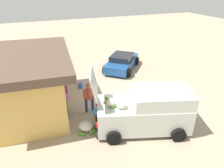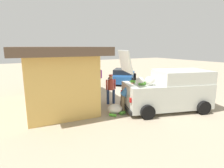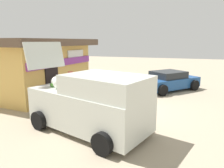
{
  "view_description": "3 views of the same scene",
  "coord_description": "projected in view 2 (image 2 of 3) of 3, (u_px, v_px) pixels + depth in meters",
  "views": [
    {
      "loc": [
        -9.38,
        4.63,
        6.25
      ],
      "look_at": [
        0.05,
        0.9,
        1.12
      ],
      "focal_mm": 32.37,
      "sensor_mm": 36.0,
      "label": 1
    },
    {
      "loc": [
        -9.03,
        7.29,
        3.16
      ],
      "look_at": [
        1.0,
        1.46,
        0.76
      ],
      "focal_mm": 29.35,
      "sensor_mm": 36.0,
      "label": 2
    },
    {
      "loc": [
        -8.9,
        -2.45,
        3.02
      ],
      "look_at": [
        -0.35,
        0.44,
        1.16
      ],
      "focal_mm": 33.56,
      "sensor_mm": 36.0,
      "label": 3
    }
  ],
  "objects": [
    {
      "name": "storefront_bar",
      "position": [
        56.0,
        75.0,
        9.76
      ],
      "size": [
        6.59,
        4.53,
        3.13
      ],
      "color": "#E0B259",
      "rests_on": "ground_plane"
    },
    {
      "name": "delivery_van",
      "position": [
        169.0,
        90.0,
        9.15
      ],
      "size": [
        3.16,
        4.72,
        2.99
      ],
      "color": "silver",
      "rests_on": "ground_plane"
    },
    {
      "name": "customer_bending",
      "position": [
        126.0,
        94.0,
        8.87
      ],
      "size": [
        0.66,
        0.73,
        1.45
      ],
      "color": "#726047",
      "rests_on": "ground_plane"
    },
    {
      "name": "unloaded_banana_pile",
      "position": [
        115.0,
        109.0,
        8.71
      ],
      "size": [
        0.82,
        0.86,
        0.46
      ],
      "color": "silver",
      "rests_on": "ground_plane"
    },
    {
      "name": "ground_plane",
      "position": [
        139.0,
        96.0,
        11.87
      ],
      "size": [
        60.0,
        60.0,
        0.0
      ],
      "primitive_type": "plane",
      "color": "tan"
    },
    {
      "name": "parked_sedan",
      "position": [
        123.0,
        76.0,
        16.29
      ],
      "size": [
        4.13,
        3.9,
        1.18
      ],
      "color": "#1E4C8C",
      "rests_on": "ground_plane"
    },
    {
      "name": "paint_bucket",
      "position": [
        93.0,
        90.0,
        12.73
      ],
      "size": [
        0.3,
        0.3,
        0.36
      ],
      "primitive_type": "cylinder",
      "color": "blue",
      "rests_on": "ground_plane"
    },
    {
      "name": "vendor_standing",
      "position": [
        111.0,
        87.0,
        10.08
      ],
      "size": [
        0.39,
        0.56,
        1.64
      ],
      "color": "navy",
      "rests_on": "ground_plane"
    }
  ]
}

